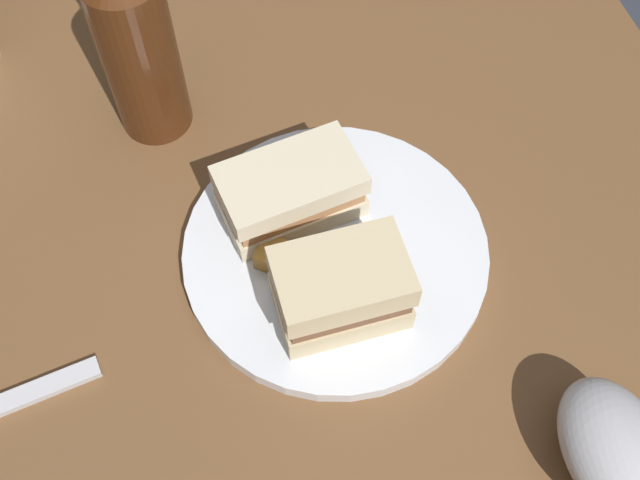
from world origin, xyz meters
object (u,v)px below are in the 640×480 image
(sandwich_half_left, at_px, (289,192))
(gravy_boat, at_px, (618,455))
(plate, at_px, (335,252))
(cider_bottle, at_px, (135,39))
(sandwich_half_right, at_px, (341,289))

(sandwich_half_left, distance_m, gravy_boat, 0.32)
(gravy_boat, bearing_deg, plate, -148.68)
(plate, xyz_separation_m, cider_bottle, (-0.19, -0.12, 0.10))
(plate, distance_m, sandwich_half_left, 0.07)
(sandwich_half_right, distance_m, cider_bottle, 0.28)
(plate, distance_m, gravy_boat, 0.27)
(plate, relative_size, gravy_boat, 2.09)
(gravy_boat, distance_m, cider_bottle, 0.50)
(plate, height_order, sandwich_half_left, sandwich_half_left)
(cider_bottle, bearing_deg, sandwich_half_right, 23.84)
(gravy_boat, xyz_separation_m, cider_bottle, (-0.42, -0.26, 0.06))
(cider_bottle, bearing_deg, plate, 32.17)
(gravy_boat, bearing_deg, cider_bottle, -148.29)
(sandwich_half_left, height_order, cider_bottle, cider_bottle)
(cider_bottle, bearing_deg, gravy_boat, 31.71)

